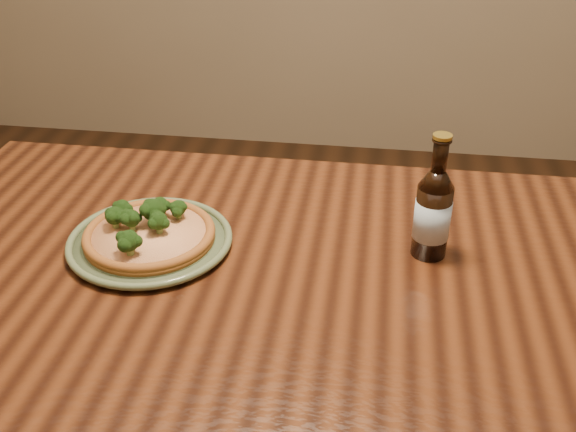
# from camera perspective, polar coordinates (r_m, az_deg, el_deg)

# --- Properties ---
(table) EXTENTS (1.60, 0.90, 0.75)m
(table) POSITION_cam_1_polar(r_m,az_deg,el_deg) (1.20, 2.80, -9.03)
(table) COLOR #49220F
(table) RESTS_ON ground
(plate) EXTENTS (0.30, 0.30, 0.02)m
(plate) POSITION_cam_1_polar(r_m,az_deg,el_deg) (1.24, -11.59, -2.06)
(plate) COLOR #5B6948
(plate) RESTS_ON table
(pizza) EXTENTS (0.24, 0.24, 0.07)m
(pizza) POSITION_cam_1_polar(r_m,az_deg,el_deg) (1.24, -11.73, -1.35)
(pizza) COLOR #985722
(pizza) RESTS_ON plate
(beer_bottle) EXTENTS (0.06, 0.06, 0.23)m
(beer_bottle) POSITION_cam_1_polar(r_m,az_deg,el_deg) (1.19, 12.17, 0.33)
(beer_bottle) COLOR black
(beer_bottle) RESTS_ON table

